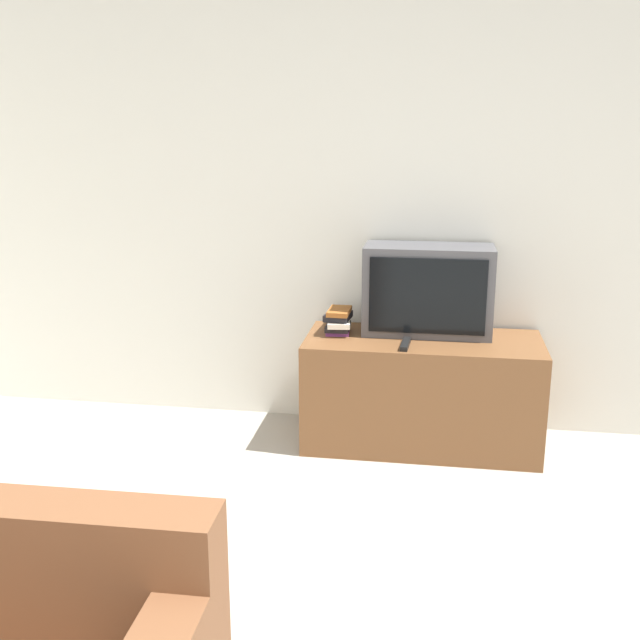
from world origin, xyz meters
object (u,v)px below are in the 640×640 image
Objects in this scene: book_stack at (338,321)px; remote_on_stand at (405,344)px; tv_stand at (422,392)px; television at (428,290)px.

book_stack is 1.13× the size of remote_on_stand.
television is (0.01, 0.12, 0.52)m from tv_stand.
tv_stand is 0.54m from television.
television is at bearing 9.21° from book_stack.
book_stack is at bearing 174.64° from tv_stand.
television reaches higher than remote_on_stand.
tv_stand is 0.35m from remote_on_stand.
remote_on_stand is at bearing -110.26° from television.
book_stack is (-0.46, -0.07, -0.17)m from television.
television is at bearing 84.76° from tv_stand.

